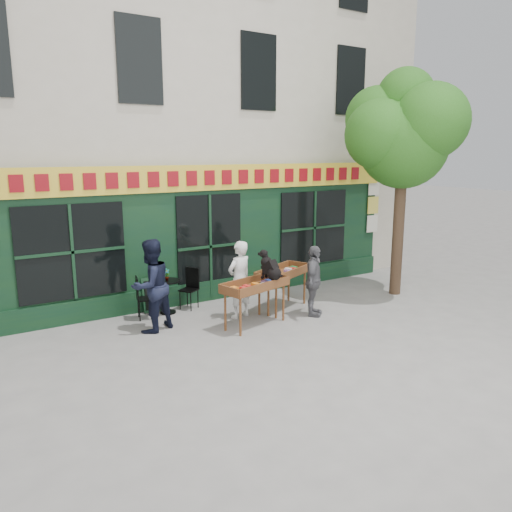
% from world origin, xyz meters
% --- Properties ---
extents(ground, '(80.00, 80.00, 0.00)m').
position_xyz_m(ground, '(0.00, 0.00, 0.00)').
color(ground, slate).
rests_on(ground, ground).
extents(building, '(14.00, 7.26, 10.00)m').
position_xyz_m(building, '(0.00, 5.97, 4.97)').
color(building, beige).
rests_on(building, ground).
extents(street_tree, '(3.05, 2.90, 5.60)m').
position_xyz_m(street_tree, '(4.34, 0.36, 4.11)').
color(street_tree, '#382619').
rests_on(street_tree, ground).
extents(book_cart_center, '(1.61, 0.96, 0.99)m').
position_xyz_m(book_cart_center, '(-0.05, 0.16, 0.82)').
color(book_cart_center, brown).
rests_on(book_cart_center, ground).
extents(dog, '(0.47, 0.66, 0.60)m').
position_xyz_m(dog, '(0.30, 0.11, 1.29)').
color(dog, black).
rests_on(dog, book_cart_center).
extents(woman, '(0.71, 0.55, 1.71)m').
position_xyz_m(woman, '(-0.05, 0.81, 0.86)').
color(woman, white).
rests_on(woman, ground).
extents(book_cart_right, '(1.62, 1.18, 0.99)m').
position_xyz_m(book_cart_right, '(1.09, 0.78, 0.82)').
color(book_cart_right, brown).
rests_on(book_cart_right, ground).
extents(man_right, '(0.94, 0.92, 1.59)m').
position_xyz_m(man_right, '(1.39, 0.03, 0.79)').
color(man_right, '#545458').
rests_on(man_right, ground).
extents(bistro_table, '(0.60, 0.60, 0.76)m').
position_xyz_m(bistro_table, '(-1.30, 1.91, 0.54)').
color(bistro_table, black).
rests_on(bistro_table, ground).
extents(bistro_chair_left, '(0.44, 0.43, 0.95)m').
position_xyz_m(bistro_chair_left, '(-1.93, 1.84, 0.56)').
color(bistro_chair_left, black).
rests_on(bistro_chair_left, ground).
extents(bistro_chair_right, '(0.50, 0.50, 0.95)m').
position_xyz_m(bistro_chair_right, '(-0.67, 2.01, 0.56)').
color(bistro_chair_right, black).
rests_on(bistro_chair_right, ground).
extents(potted_plant, '(0.15, 0.10, 0.28)m').
position_xyz_m(potted_plant, '(-1.30, 1.91, 0.90)').
color(potted_plant, gray).
rests_on(potted_plant, bistro_table).
extents(man_left, '(1.12, 1.01, 1.90)m').
position_xyz_m(man_left, '(-2.00, 1.01, 0.95)').
color(man_left, black).
rests_on(man_left, ground).
extents(chalkboard, '(0.57, 0.23, 0.79)m').
position_xyz_m(chalkboard, '(-1.49, 2.19, 0.40)').
color(chalkboard, black).
rests_on(chalkboard, ground).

